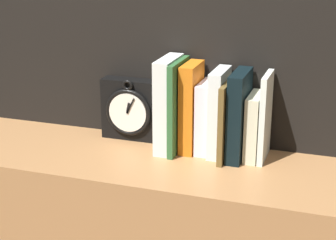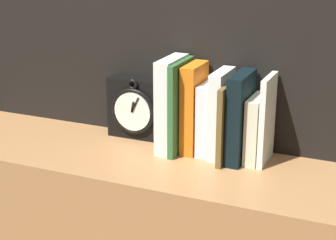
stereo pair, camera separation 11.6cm
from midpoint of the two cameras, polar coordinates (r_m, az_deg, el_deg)
clock at (r=1.62m, az=-1.11°, el=1.13°), size 0.18×0.07×0.18m
book_slot0_white at (r=1.52m, az=2.55°, el=1.57°), size 0.04×0.14×0.26m
book_slot1_green at (r=1.51m, az=3.52°, el=1.31°), size 0.02×0.15×0.25m
book_slot2_orange at (r=1.52m, az=4.85°, el=1.18°), size 0.04×0.12×0.24m
book_slot3_white at (r=1.52m, az=6.38°, el=0.15°), size 0.04×0.11×0.19m
book_slot4_white at (r=1.49m, az=7.64°, el=0.59°), size 0.03×0.13×0.23m
book_slot5_brown at (r=1.48m, az=8.41°, el=-0.18°), size 0.01×0.16×0.21m
book_slot6_black at (r=1.47m, az=9.63°, el=0.24°), size 0.04×0.14×0.23m
book_slot7_cream at (r=1.48m, az=11.17°, el=-0.93°), size 0.03×0.12×0.17m
book_slot8_white at (r=1.47m, az=12.29°, el=-0.02°), size 0.01×0.12×0.23m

